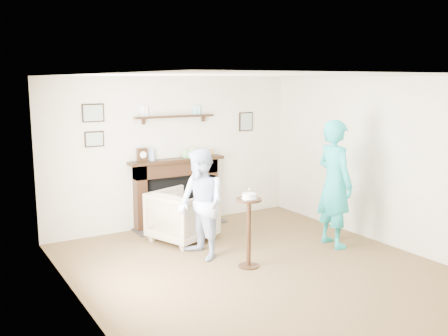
{
  "coord_description": "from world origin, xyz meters",
  "views": [
    {
      "loc": [
        -3.59,
        -5.07,
        2.44
      ],
      "look_at": [
        0.03,
        0.9,
        1.21
      ],
      "focal_mm": 40.0,
      "sensor_mm": 36.0,
      "label": 1
    }
  ],
  "objects": [
    {
      "name": "ground",
      "position": [
        0.0,
        0.0,
        0.0
      ],
      "size": [
        5.0,
        5.0,
        0.0
      ],
      "primitive_type": "plane",
      "color": "brown",
      "rests_on": "ground"
    },
    {
      "name": "room_shell",
      "position": [
        -0.0,
        0.69,
        1.62
      ],
      "size": [
        4.54,
        5.02,
        2.52
      ],
      "color": "beige",
      "rests_on": "ground"
    },
    {
      "name": "armchair",
      "position": [
        -0.3,
        1.58,
        0.0
      ],
      "size": [
        1.1,
        1.09,
        0.79
      ],
      "primitive_type": "imported",
      "rotation": [
        0.0,
        0.0,
        1.92
      ],
      "color": "tan",
      "rests_on": "ground"
    },
    {
      "name": "man",
      "position": [
        -0.42,
        0.77,
        0.0
      ],
      "size": [
        0.62,
        0.78,
        1.53
      ],
      "primitive_type": "imported",
      "rotation": [
        0.0,
        0.0,
        -1.52
      ],
      "color": "silver",
      "rests_on": "ground"
    },
    {
      "name": "woman",
      "position": [
        1.52,
        0.22,
        0.0
      ],
      "size": [
        0.51,
        0.72,
        1.88
      ],
      "primitive_type": "imported",
      "rotation": [
        0.0,
        0.0,
        1.48
      ],
      "color": "teal",
      "rests_on": "ground"
    },
    {
      "name": "pedestal_table",
      "position": [
        -0.05,
        0.14,
        0.65
      ],
      "size": [
        0.33,
        0.33,
        1.06
      ],
      "color": "black",
      "rests_on": "ground"
    }
  ]
}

